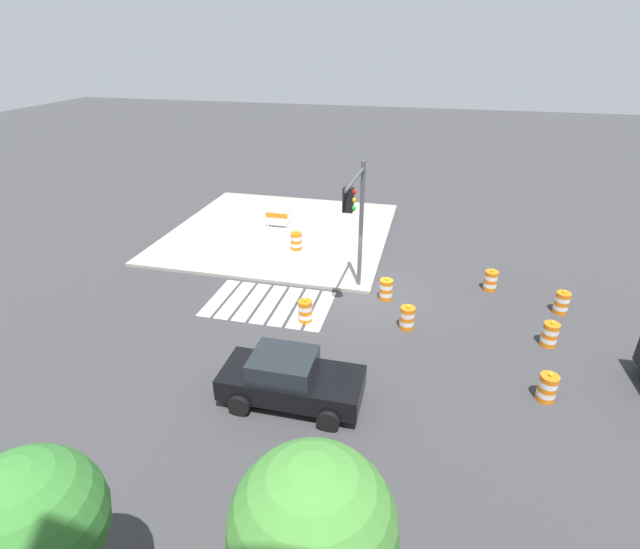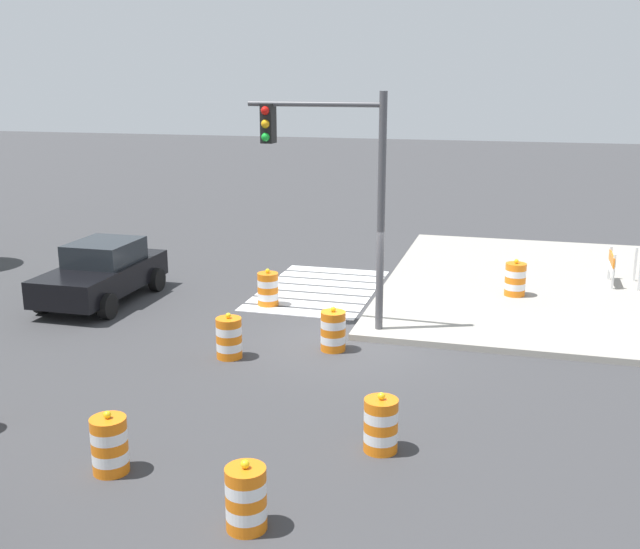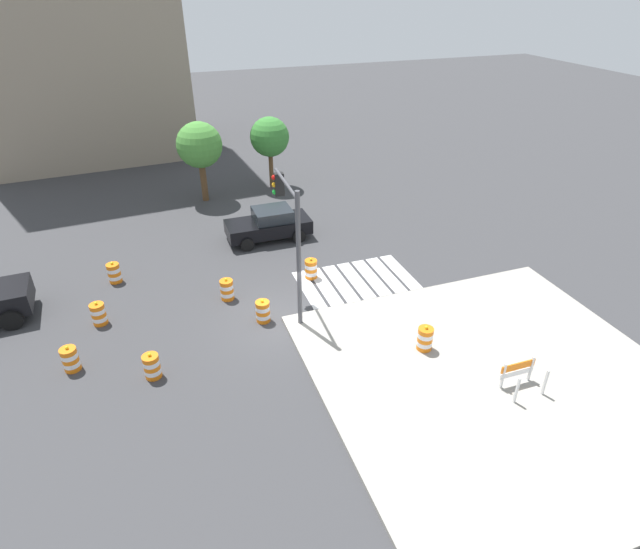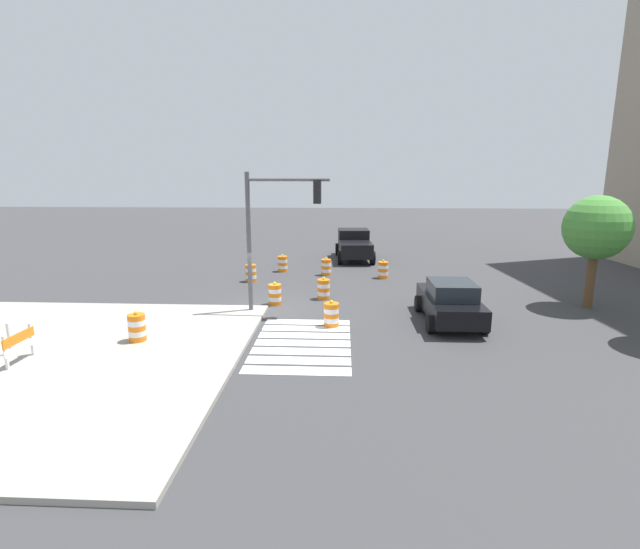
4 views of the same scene
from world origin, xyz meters
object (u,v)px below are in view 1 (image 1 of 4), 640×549
at_px(sports_car, 290,379).
at_px(traffic_barrel_on_sidewalk, 296,241).
at_px(traffic_barrel_opposite_curb, 407,318).
at_px(street_tree_streetside_mid, 30,525).
at_px(construction_barricade, 278,218).
at_px(traffic_barrel_lane_center, 562,303).
at_px(traffic_barrel_median_near, 491,281).
at_px(street_tree_streetside_near, 313,530).
at_px(traffic_light_pole, 357,212).
at_px(traffic_barrel_near_corner, 550,334).
at_px(traffic_barrel_far_curb, 547,388).
at_px(traffic_barrel_median_far, 305,311).
at_px(traffic_barrel_crosswalk_end, 386,289).

relative_size(sports_car, traffic_barrel_on_sidewalk, 4.22).
relative_size(traffic_barrel_opposite_curb, street_tree_streetside_mid, 0.23).
bearing_deg(construction_barricade, traffic_barrel_lane_center, 156.54).
xyz_separation_m(traffic_barrel_opposite_curb, construction_barricade, (8.06, -8.73, 0.27)).
height_order(traffic_barrel_on_sidewalk, construction_barricade, traffic_barrel_on_sidewalk).
relative_size(traffic_barrel_median_near, traffic_barrel_opposite_curb, 1.00).
xyz_separation_m(traffic_barrel_median_near, street_tree_streetside_near, (4.12, 15.28, 2.91)).
bearing_deg(traffic_light_pole, traffic_barrel_near_corner, 167.51).
bearing_deg(street_tree_streetside_mid, sports_car, -105.77).
xyz_separation_m(traffic_barrel_lane_center, construction_barricade, (14.03, -6.09, 0.27)).
distance_m(traffic_barrel_far_curb, street_tree_streetside_mid, 13.58).
bearing_deg(traffic_barrel_median_far, traffic_barrel_near_corner, -176.67).
bearing_deg(traffic_barrel_crosswalk_end, traffic_barrel_far_curb, 137.17).
height_order(traffic_barrel_crosswalk_end, street_tree_streetside_near, street_tree_streetside_near).
bearing_deg(traffic_barrel_lane_center, traffic_light_pole, 6.22).
distance_m(traffic_barrel_median_near, construction_barricade, 12.34).
bearing_deg(traffic_barrel_median_far, traffic_barrel_opposite_curb, -173.44).
distance_m(traffic_barrel_opposite_curb, traffic_light_pole, 4.53).
height_order(traffic_barrel_on_sidewalk, street_tree_streetside_mid, street_tree_streetside_mid).
bearing_deg(traffic_barrel_far_curb, traffic_barrel_near_corner, -100.86).
relative_size(traffic_barrel_crosswalk_end, construction_barricade, 0.78).
height_order(traffic_barrel_crosswalk_end, traffic_barrel_lane_center, same).
relative_size(traffic_barrel_median_far, traffic_light_pole, 0.19).
height_order(traffic_barrel_median_far, traffic_barrel_on_sidewalk, traffic_barrel_on_sidewalk).
bearing_deg(street_tree_streetside_mid, traffic_barrel_near_corner, -130.07).
bearing_deg(traffic_barrel_on_sidewalk, traffic_barrel_median_near, 168.34).
relative_size(traffic_barrel_near_corner, traffic_barrel_lane_center, 1.00).
distance_m(sports_car, traffic_light_pole, 7.40).
bearing_deg(traffic_barrel_near_corner, traffic_barrel_on_sidewalk, -27.54).
bearing_deg(traffic_barrel_median_far, traffic_barrel_lane_center, -162.67).
bearing_deg(construction_barricade, traffic_barrel_median_far, 114.30).
bearing_deg(traffic_barrel_near_corner, traffic_barrel_median_near, -65.59).
bearing_deg(street_tree_streetside_near, traffic_barrel_lane_center, -115.90).
distance_m(sports_car, street_tree_streetside_near, 7.25).
height_order(construction_barricade, traffic_light_pole, traffic_light_pole).
xyz_separation_m(traffic_barrel_median_far, construction_barricade, (4.14, -9.18, 0.27)).
bearing_deg(sports_car, traffic_barrel_far_curb, -166.17).
distance_m(sports_car, traffic_barrel_opposite_curb, 5.88).
bearing_deg(traffic_barrel_median_near, traffic_barrel_lane_center, 153.21).
bearing_deg(traffic_barrel_on_sidewalk, construction_barricade, -55.37).
xyz_separation_m(sports_car, traffic_barrel_median_near, (-6.49, -8.92, -0.36)).
height_order(sports_car, traffic_barrel_far_curb, sports_car).
bearing_deg(traffic_barrel_median_near, traffic_barrel_on_sidewalk, -11.66).
relative_size(traffic_barrel_crosswalk_end, traffic_barrel_lane_center, 1.00).
bearing_deg(sports_car, street_tree_streetside_mid, 74.23).
distance_m(traffic_barrel_crosswalk_end, traffic_barrel_median_far, 3.82).
relative_size(construction_barricade, traffic_light_pole, 0.24).
xyz_separation_m(traffic_barrel_median_near, traffic_barrel_median_far, (7.24, 4.43, 0.00)).
distance_m(sports_car, traffic_barrel_on_sidewalk, 11.27).
bearing_deg(traffic_barrel_opposite_curb, traffic_barrel_median_far, 6.56).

